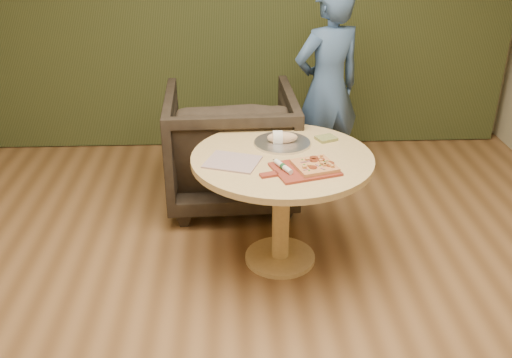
{
  "coord_description": "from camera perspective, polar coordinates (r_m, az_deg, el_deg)",
  "views": [
    {
      "loc": [
        -0.13,
        -2.25,
        2.16
      ],
      "look_at": [
        -0.02,
        0.25,
        0.91
      ],
      "focal_mm": 40.0,
      "sensor_mm": 36.0,
      "label": 1
    }
  ],
  "objects": [
    {
      "name": "pedestal_table",
      "position": [
        3.5,
        2.59,
        0.24
      ],
      "size": [
        1.11,
        1.11,
        0.75
      ],
      "rotation": [
        0.0,
        0.0,
        0.06
      ],
      "color": "#DCB571",
      "rests_on": "ground"
    },
    {
      "name": "newspaper",
      "position": [
        3.35,
        -2.37,
        1.73
      ],
      "size": [
        0.37,
        0.34,
        0.01
      ],
      "primitive_type": "cube",
      "rotation": [
        0.0,
        0.0,
        -0.34
      ],
      "color": "beige",
      "rests_on": "pedestal_table"
    },
    {
      "name": "armchair",
      "position": [
        4.33,
        -2.52,
        3.82
      ],
      "size": [
        0.98,
        0.93,
        0.98
      ],
      "primitive_type": "imported",
      "rotation": [
        0.0,
        0.0,
        3.18
      ],
      "color": "black",
      "rests_on": "ground"
    },
    {
      "name": "green_packet",
      "position": [
        3.69,
        7.03,
        4.05
      ],
      "size": [
        0.15,
        0.14,
        0.02
      ],
      "primitive_type": "cube",
      "rotation": [
        0.0,
        0.0,
        0.41
      ],
      "color": "olive",
      "rests_on": "pedestal_table"
    },
    {
      "name": "pizza_paddle",
      "position": [
        3.26,
        4.74,
        0.96
      ],
      "size": [
        0.47,
        0.37,
        0.01
      ],
      "rotation": [
        0.0,
        0.0,
        0.3
      ],
      "color": "maroon",
      "rests_on": "pedestal_table"
    },
    {
      "name": "cutlery_roll",
      "position": [
        3.24,
        2.74,
        1.26
      ],
      "size": [
        0.11,
        0.19,
        0.03
      ],
      "rotation": [
        0.0,
        0.0,
        0.45
      ],
      "color": "silver",
      "rests_on": "pizza_paddle"
    },
    {
      "name": "room_shell",
      "position": [
        2.38,
        0.83,
        7.89
      ],
      "size": [
        5.04,
        6.04,
        2.84
      ],
      "color": "olive",
      "rests_on": "ground"
    },
    {
      "name": "flatbread_pizza",
      "position": [
        3.27,
        5.92,
        1.35
      ],
      "size": [
        0.27,
        0.27,
        0.04
      ],
      "rotation": [
        0.0,
        0.0,
        0.3
      ],
      "color": "tan",
      "rests_on": "pizza_paddle"
    },
    {
      "name": "bread_roll",
      "position": [
        3.59,
        2.51,
        4.16
      ],
      "size": [
        0.19,
        0.09,
        0.09
      ],
      "color": "#DBB485",
      "rests_on": "serving_tray"
    },
    {
      "name": "serving_tray",
      "position": [
        3.61,
        2.64,
        3.63
      ],
      "size": [
        0.36,
        0.36,
        0.02
      ],
      "color": "silver",
      "rests_on": "pedestal_table"
    },
    {
      "name": "person_standing",
      "position": [
        4.56,
        7.14,
        8.98
      ],
      "size": [
        0.69,
        0.58,
        1.6
      ],
      "primitive_type": "imported",
      "rotation": [
        0.0,
        0.0,
        3.54
      ],
      "color": "#3F5D89",
      "rests_on": "ground"
    }
  ]
}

